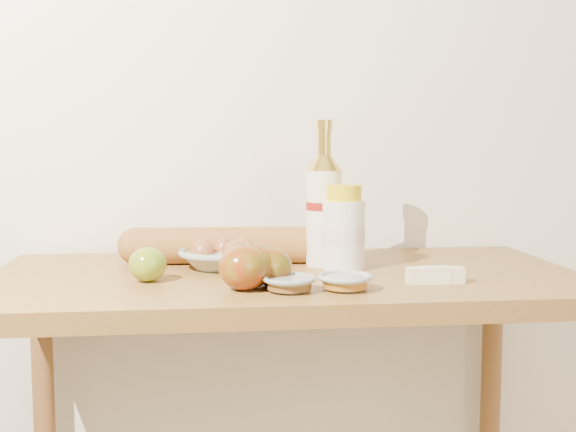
% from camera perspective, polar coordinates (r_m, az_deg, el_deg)
% --- Properties ---
extents(back_wall, '(3.50, 0.02, 2.60)m').
position_cam_1_polar(back_wall, '(1.79, -1.32, 10.16)').
color(back_wall, silver).
rests_on(back_wall, ground).
extents(table, '(1.20, 0.60, 0.90)m').
position_cam_1_polar(table, '(1.51, -0.13, -9.08)').
color(table, olive).
rests_on(table, ground).
extents(bourbon_bottle, '(0.10, 0.10, 0.31)m').
position_cam_1_polar(bourbon_bottle, '(1.56, 2.85, 0.73)').
color(bourbon_bottle, silver).
rests_on(bourbon_bottle, table).
extents(cream_bottle, '(0.10, 0.10, 0.18)m').
position_cam_1_polar(cream_bottle, '(1.51, 4.42, -1.15)').
color(cream_bottle, white).
rests_on(cream_bottle, table).
extents(egg_bowl, '(0.22, 0.22, 0.06)m').
position_cam_1_polar(egg_bowl, '(1.54, -5.31, -3.18)').
color(egg_bowl, '#8F9C96').
rests_on(egg_bowl, table).
extents(baguette, '(0.49, 0.11, 0.08)m').
position_cam_1_polar(baguette, '(1.59, -4.74, -2.33)').
color(baguette, '#A66F32').
rests_on(baguette, table).
extents(apple_yellowgreen, '(0.07, 0.07, 0.07)m').
position_cam_1_polar(apple_yellowgreen, '(1.41, -11.03, -3.76)').
color(apple_yellowgreen, olive).
rests_on(apple_yellowgreen, table).
extents(apple_redgreen_front, '(0.10, 0.10, 0.07)m').
position_cam_1_polar(apple_redgreen_front, '(1.34, -1.35, -4.04)').
color(apple_redgreen_front, maroon).
rests_on(apple_redgreen_front, table).
extents(apple_redgreen_right, '(0.12, 0.12, 0.08)m').
position_cam_1_polar(apple_redgreen_right, '(1.31, -3.53, -4.07)').
color(apple_redgreen_right, '#94080B').
rests_on(apple_redgreen_right, table).
extents(sugar_bowl, '(0.11, 0.11, 0.03)m').
position_cam_1_polar(sugar_bowl, '(1.30, 0.12, -5.35)').
color(sugar_bowl, gray).
rests_on(sugar_bowl, table).
extents(syrup_bowl, '(0.11, 0.11, 0.03)m').
position_cam_1_polar(syrup_bowl, '(1.32, 4.52, -5.19)').
color(syrup_bowl, '#95A39E').
rests_on(syrup_bowl, table).
extents(butter_stick, '(0.11, 0.03, 0.03)m').
position_cam_1_polar(butter_stick, '(1.40, 11.54, -4.61)').
color(butter_stick, beige).
rests_on(butter_stick, table).
extents(apple_extra, '(0.12, 0.12, 0.08)m').
position_cam_1_polar(apple_extra, '(1.33, -2.93, -3.90)').
color(apple_extra, '#94080B').
rests_on(apple_extra, table).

